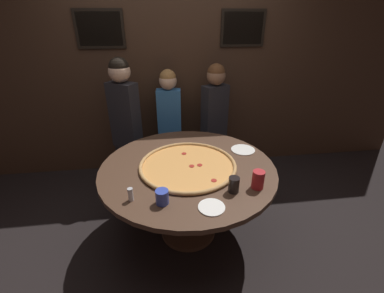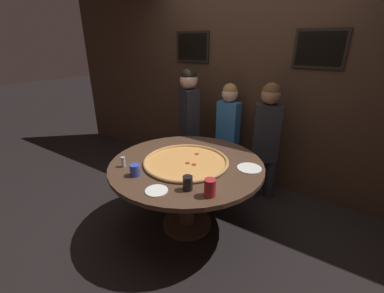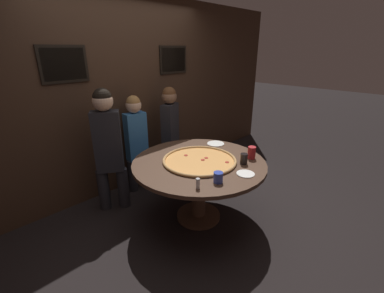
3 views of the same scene
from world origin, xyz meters
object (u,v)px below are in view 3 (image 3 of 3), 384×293
object	(u,v)px
diner_side_right	(170,129)
diner_side_left	(108,144)
dining_table	(199,172)
white_plate_far_back	(246,174)
drink_cup_front_edge	(252,153)
drink_cup_beside_pizza	(218,177)
white_plate_right_side	(216,144)
giant_pizza	(199,160)
drink_cup_far_left	(244,159)
diner_far_left	(136,138)
condiment_shaker	(198,183)

from	to	relation	value
diner_side_right	diner_side_left	distance (m)	1.04
dining_table	white_plate_far_back	world-z (taller)	white_plate_far_back
drink_cup_front_edge	white_plate_far_back	bearing A→B (deg)	-154.95
drink_cup_beside_pizza	white_plate_far_back	xyz separation A→B (m)	(0.32, -0.09, -0.05)
white_plate_right_side	drink_cup_front_edge	bearing A→B (deg)	-97.53
white_plate_right_side	drink_cup_beside_pizza	bearing A→B (deg)	-139.02
giant_pizza	diner_side_left	xyz separation A→B (m)	(-0.59, 0.92, 0.10)
diner_side_right	diner_side_left	world-z (taller)	diner_side_left
drink_cup_far_left	white_plate_right_side	distance (m)	0.67
diner_far_left	white_plate_far_back	bearing A→B (deg)	101.89
drink_cup_front_edge	condiment_shaker	distance (m)	0.91
dining_table	white_plate_far_back	bearing A→B (deg)	-80.04
giant_pizza	drink_cup_beside_pizza	distance (m)	0.50
giant_pizza	white_plate_far_back	bearing A→B (deg)	-79.64
drink_cup_far_left	white_plate_far_back	distance (m)	0.25
drink_cup_front_edge	white_plate_right_side	world-z (taller)	drink_cup_front_edge
drink_cup_far_left	diner_side_right	distance (m)	1.40
drink_cup_far_left	dining_table	bearing A→B (deg)	126.13
white_plate_far_back	condiment_shaker	world-z (taller)	condiment_shaker
dining_table	white_plate_right_side	distance (m)	0.61
drink_cup_front_edge	diner_side_right	xyz separation A→B (m)	(-0.04, 1.37, -0.01)
drink_cup_beside_pizza	drink_cup_far_left	distance (m)	0.52
drink_cup_front_edge	condiment_shaker	xyz separation A→B (m)	(-0.91, -0.03, -0.02)
dining_table	giant_pizza	world-z (taller)	giant_pizza
diner_side_left	giant_pizza	bearing A→B (deg)	156.03
white_plate_right_side	condiment_shaker	xyz separation A→B (m)	(-0.99, -0.62, 0.05)
diner_side_right	diner_far_left	xyz separation A→B (m)	(-0.54, 0.09, -0.04)
drink_cup_far_left	condiment_shaker	size ratio (longest dim) A/B	1.21
giant_pizza	drink_cup_front_edge	size ratio (longest dim) A/B	5.89
giant_pizza	diner_side_right	xyz separation A→B (m)	(0.44, 1.00, 0.05)
drink_cup_beside_pizza	diner_side_right	xyz separation A→B (m)	(0.66, 1.45, 0.01)
drink_cup_beside_pizza	diner_side_left	distance (m)	1.42
dining_table	drink_cup_front_edge	xyz separation A→B (m)	(0.48, -0.37, 0.21)
condiment_shaker	diner_side_left	bearing A→B (deg)	96.84
drink_cup_far_left	white_plate_right_side	xyz separation A→B (m)	(0.27, 0.61, -0.05)
drink_cup_front_edge	condiment_shaker	world-z (taller)	drink_cup_front_edge
drink_cup_beside_pizza	drink_cup_front_edge	bearing A→B (deg)	7.04
white_plate_right_side	diner_far_left	size ratio (longest dim) A/B	0.17
dining_table	drink_cup_beside_pizza	bearing A→B (deg)	-116.27
condiment_shaker	diner_far_left	xyz separation A→B (m)	(0.34, 1.48, -0.02)
giant_pizza	drink_cup_beside_pizza	bearing A→B (deg)	-116.37
drink_cup_beside_pizza	condiment_shaker	size ratio (longest dim) A/B	1.06
drink_cup_far_left	drink_cup_beside_pizza	bearing A→B (deg)	-173.00
drink_cup_front_edge	white_plate_right_side	size ratio (longest dim) A/B	0.62
condiment_shaker	giant_pizza	bearing A→B (deg)	41.86
white_plate_far_back	diner_side_right	xyz separation A→B (m)	(0.34, 1.54, 0.06)
dining_table	white_plate_far_back	size ratio (longest dim) A/B	8.19
giant_pizza	drink_cup_far_left	size ratio (longest dim) A/B	6.99
drink_cup_far_left	diner_far_left	distance (m)	1.53
giant_pizza	white_plate_right_side	xyz separation A→B (m)	(0.56, 0.23, -0.01)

